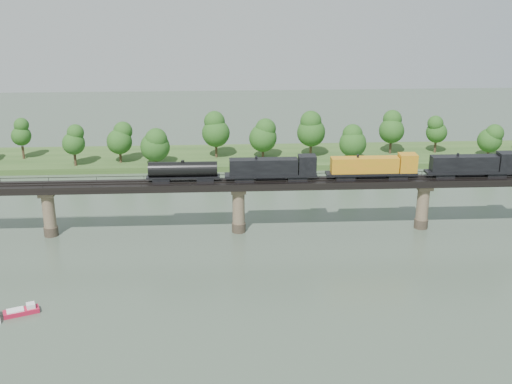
{
  "coord_description": "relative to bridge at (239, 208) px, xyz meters",
  "views": [
    {
      "loc": [
        -3.2,
        -98.23,
        53.87
      ],
      "look_at": [
        3.74,
        30.0,
        9.0
      ],
      "focal_mm": 45.0,
      "sensor_mm": 36.0,
      "label": 1
    }
  ],
  "objects": [
    {
      "name": "freight_train",
      "position": [
        21.3,
        0.0,
        8.62
      ],
      "size": [
        78.53,
        3.06,
        5.41
      ],
      "color": "black",
      "rests_on": "bridge"
    },
    {
      "name": "ground",
      "position": [
        0.0,
        -30.0,
        -5.46
      ],
      "size": [
        400.0,
        400.0,
        0.0
      ],
      "primitive_type": "plane",
      "color": "#384739",
      "rests_on": "ground"
    },
    {
      "name": "far_treeline",
      "position": [
        -8.21,
        50.52,
        3.37
      ],
      "size": [
        289.06,
        17.54,
        13.6
      ],
      "color": "#382619",
      "rests_on": "far_bank"
    },
    {
      "name": "bridge",
      "position": [
        0.0,
        0.0,
        0.0
      ],
      "size": [
        236.0,
        30.0,
        11.5
      ],
      "color": "#473A2D",
      "rests_on": "ground"
    },
    {
      "name": "bridge_superstructure",
      "position": [
        0.0,
        0.0,
        6.33
      ],
      "size": [
        220.0,
        4.9,
        0.75
      ],
      "color": "black",
      "rests_on": "bridge"
    },
    {
      "name": "motorboat",
      "position": [
        -36.75,
        -33.06,
        -4.92
      ],
      "size": [
        5.94,
        3.94,
        1.57
      ],
      "rotation": [
        0.0,
        0.0,
        0.38
      ],
      "color": "#B01432",
      "rests_on": "ground"
    },
    {
      "name": "far_bank",
      "position": [
        0.0,
        55.0,
        -4.66
      ],
      "size": [
        300.0,
        24.0,
        1.6
      ],
      "primitive_type": "cube",
      "color": "#304F1F",
      "rests_on": "ground"
    }
  ]
}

